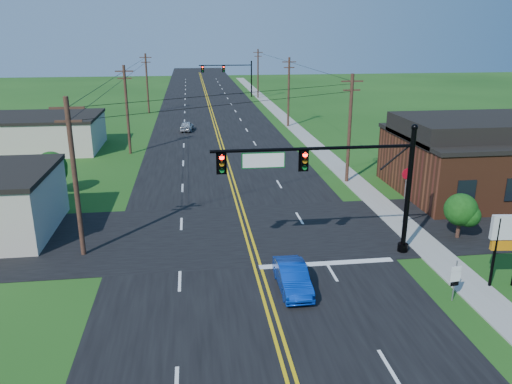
{
  "coord_description": "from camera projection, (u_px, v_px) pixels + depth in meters",
  "views": [
    {
      "loc": [
        -3.11,
        -17.17,
        12.24
      ],
      "look_at": [
        0.47,
        10.0,
        3.36
      ],
      "focal_mm": 35.0,
      "sensor_mm": 36.0,
      "label": 1
    }
  ],
  "objects": [
    {
      "name": "utility_pole_right_c",
      "position": [
        258.0,
        73.0,
        93.68
      ],
      "size": [
        1.8,
        0.28,
        9.0
      ],
      "color": "#321D17",
      "rests_on": "ground"
    },
    {
      "name": "tree_right_back",
      "position": [
        400.0,
        140.0,
        46.06
      ],
      "size": [
        3.0,
        3.0,
        4.1
      ],
      "color": "#321D17",
      "rests_on": "ground"
    },
    {
      "name": "utility_pole_left_b",
      "position": [
        127.0,
        108.0,
        50.73
      ],
      "size": [
        1.8,
        0.28,
        9.0
      ],
      "color": "#321D17",
      "rests_on": "ground"
    },
    {
      "name": "sidewalk",
      "position": [
        307.0,
        138.0,
        59.37
      ],
      "size": [
        2.0,
        160.0,
        0.08
      ],
      "primitive_type": "cube",
      "color": "gray",
      "rests_on": "ground"
    },
    {
      "name": "cream_bldg_far",
      "position": [
        41.0,
        133.0,
        53.26
      ],
      "size": [
        12.2,
        9.2,
        3.7
      ],
      "color": "beige",
      "rests_on": "ground"
    },
    {
      "name": "ground",
      "position": [
        277.0,
        345.0,
        20.35
      ],
      "size": [
        260.0,
        260.0,
        0.0
      ],
      "primitive_type": "plane",
      "color": "#184112",
      "rests_on": "ground"
    },
    {
      "name": "utility_pole_left_a",
      "position": [
        75.0,
        176.0,
        27.15
      ],
      "size": [
        1.8,
        0.28,
        9.0
      ],
      "color": "#321D17",
      "rests_on": "ground"
    },
    {
      "name": "signal_mast_main",
      "position": [
        332.0,
        176.0,
        26.97
      ],
      "size": [
        11.3,
        0.6,
        7.48
      ],
      "color": "black",
      "rests_on": "ground"
    },
    {
      "name": "distant_car",
      "position": [
        187.0,
        126.0,
        63.63
      ],
      "size": [
        1.92,
        3.79,
        1.24
      ],
      "primitive_type": "imported",
      "rotation": [
        0.0,
        0.0,
        3.01
      ],
      "color": "silver",
      "rests_on": "ground"
    },
    {
      "name": "pylon_sign",
      "position": [
        509.0,
        235.0,
        24.22
      ],
      "size": [
        1.87,
        0.46,
        3.8
      ],
      "rotation": [
        0.0,
        0.0,
        -0.11
      ],
      "color": "black",
      "rests_on": "ground"
    },
    {
      "name": "stop_sign",
      "position": [
        407.0,
        177.0,
        37.4
      ],
      "size": [
        0.88,
        0.18,
        2.48
      ],
      "rotation": [
        0.0,
        0.0,
        0.15
      ],
      "color": "slate",
      "rests_on": "ground"
    },
    {
      "name": "tree_left",
      "position": [
        51.0,
        167.0,
        38.69
      ],
      "size": [
        2.4,
        2.4,
        3.37
      ],
      "color": "#321D17",
      "rests_on": "ground"
    },
    {
      "name": "shrub_corner",
      "position": [
        461.0,
        210.0,
        30.35
      ],
      "size": [
        2.0,
        2.0,
        2.86
      ],
      "color": "#321D17",
      "rests_on": "ground"
    },
    {
      "name": "signal_mast_far",
      "position": [
        229.0,
        73.0,
        94.95
      ],
      "size": [
        10.98,
        0.6,
        7.48
      ],
      "color": "black",
      "rests_on": "ground"
    },
    {
      "name": "utility_pole_right_b",
      "position": [
        289.0,
        91.0,
        65.38
      ],
      "size": [
        1.8,
        0.28,
        9.0
      ],
      "color": "#321D17",
      "rests_on": "ground"
    },
    {
      "name": "road_cross",
      "position": [
        245.0,
        233.0,
        31.66
      ],
      "size": [
        70.0,
        10.0,
        0.04
      ],
      "primitive_type": "cube",
      "color": "black",
      "rests_on": "ground"
    },
    {
      "name": "blue_car",
      "position": [
        292.0,
        278.0,
        24.52
      ],
      "size": [
        1.4,
        3.95,
        1.3
      ],
      "primitive_type": "imported",
      "rotation": [
        0.0,
        0.0,
        0.01
      ],
      "color": "#0731A7",
      "rests_on": "ground"
    },
    {
      "name": "road_main",
      "position": [
        214.0,
        125.0,
        67.5
      ],
      "size": [
        16.0,
        220.0,
        0.04
      ],
      "primitive_type": "cube",
      "color": "black",
      "rests_on": "ground"
    },
    {
      "name": "utility_pole_right_a",
      "position": [
        350.0,
        127.0,
        40.86
      ],
      "size": [
        1.8,
        0.28,
        9.0
      ],
      "color": "#321D17",
      "rests_on": "ground"
    },
    {
      "name": "brick_building",
      "position": [
        489.0,
        163.0,
        39.08
      ],
      "size": [
        14.2,
        11.2,
        4.7
      ],
      "color": "#5C2D1A",
      "rests_on": "ground"
    },
    {
      "name": "route_sign",
      "position": [
        455.0,
        278.0,
        23.35
      ],
      "size": [
        0.52,
        0.11,
        2.09
      ],
      "rotation": [
        0.0,
        0.0,
        0.13
      ],
      "color": "slate",
      "rests_on": "ground"
    },
    {
      "name": "utility_pole_left_c",
      "position": [
        147.0,
        82.0,
        76.19
      ],
      "size": [
        1.8,
        0.28,
        9.0
      ],
      "color": "#321D17",
      "rests_on": "ground"
    }
  ]
}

